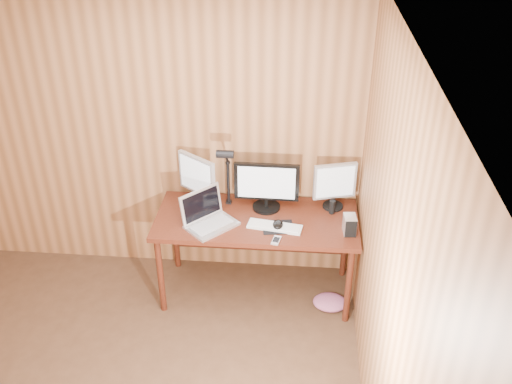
# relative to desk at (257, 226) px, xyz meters

# --- Properties ---
(room_shell) EXTENTS (4.00, 4.00, 4.00)m
(room_shell) POSITION_rel_desk_xyz_m (-0.93, -1.70, 0.62)
(room_shell) COLOR #4A2E1C
(room_shell) RESTS_ON ground
(desk) EXTENTS (1.60, 0.70, 0.75)m
(desk) POSITION_rel_desk_xyz_m (0.00, 0.00, 0.00)
(desk) COLOR #481B0F
(desk) RESTS_ON floor
(monitor_center) EXTENTS (0.52, 0.23, 0.41)m
(monitor_center) POSITION_rel_desk_xyz_m (0.07, 0.08, 0.33)
(monitor_center) COLOR black
(monitor_center) RESTS_ON desk
(monitor_left) EXTENTS (0.33, 0.25, 0.43)m
(monitor_left) POSITION_rel_desk_xyz_m (-0.50, 0.11, 0.35)
(monitor_left) COLOR black
(monitor_left) RESTS_ON desk
(monitor_right) EXTENTS (0.34, 0.16, 0.40)m
(monitor_right) POSITION_rel_desk_xyz_m (0.61, 0.14, 0.33)
(monitor_right) COLOR black
(monitor_right) RESTS_ON desk
(laptop) EXTENTS (0.46, 0.46, 0.27)m
(laptop) POSITION_rel_desk_xyz_m (-0.37, -0.18, 0.19)
(laptop) COLOR silver
(laptop) RESTS_ON desk
(keyboard) EXTENTS (0.43, 0.19, 0.02)m
(keyboard) POSITION_rel_desk_xyz_m (0.15, -0.19, 0.13)
(keyboard) COLOR silver
(keyboard) RESTS_ON desk
(mousepad) EXTENTS (0.26, 0.22, 0.00)m
(mousepad) POSITION_rel_desk_xyz_m (0.17, -0.19, 0.12)
(mousepad) COLOR black
(mousepad) RESTS_ON desk
(mouse) EXTENTS (0.08, 0.12, 0.04)m
(mouse) POSITION_rel_desk_xyz_m (0.17, -0.19, 0.15)
(mouse) COLOR black
(mouse) RESTS_ON mousepad
(hard_drive) EXTENTS (0.10, 0.14, 0.14)m
(hard_drive) POSITION_rel_desk_xyz_m (0.72, -0.21, 0.19)
(hard_drive) COLOR silver
(hard_drive) RESTS_ON desk
(phone) EXTENTS (0.08, 0.12, 0.02)m
(phone) POSITION_rel_desk_xyz_m (0.17, -0.37, 0.13)
(phone) COLOR silver
(phone) RESTS_ON desk
(speaker) EXTENTS (0.05, 0.05, 0.11)m
(speaker) POSITION_rel_desk_xyz_m (0.60, 0.05, 0.18)
(speaker) COLOR black
(speaker) RESTS_ON desk
(desk_lamp) EXTENTS (0.13, 0.19, 0.59)m
(desk_lamp) POSITION_rel_desk_xyz_m (-0.25, 0.06, 0.48)
(desk_lamp) COLOR black
(desk_lamp) RESTS_ON desk
(fabric_pile) EXTENTS (0.30, 0.25, 0.09)m
(fabric_pile) POSITION_rel_desk_xyz_m (0.62, -0.21, -0.58)
(fabric_pile) COLOR #B4577C
(fabric_pile) RESTS_ON floor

